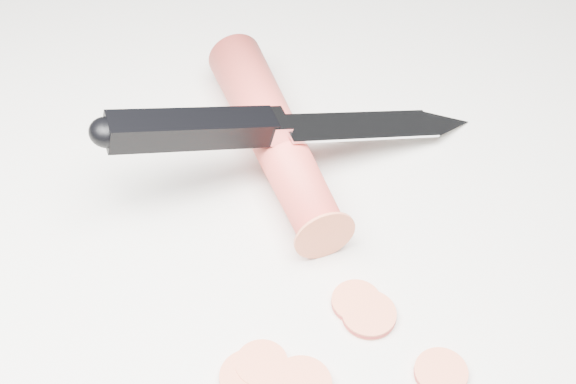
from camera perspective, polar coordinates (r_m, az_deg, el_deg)
ground at (r=0.54m, az=-1.69°, el=-7.68°), size 2.40×2.40×0.00m
carrot at (r=0.61m, az=-0.96°, el=3.98°), size 0.08×0.21×0.04m
carrot_slice_1 at (r=0.51m, az=-2.78°, el=-13.03°), size 0.04×0.04×0.01m
carrot_slice_2 at (r=0.51m, az=-1.89°, el=-12.19°), size 0.03×0.03×0.01m
carrot_slice_3 at (r=0.54m, az=4.88°, el=-7.79°), size 0.03×0.03×0.01m
carrot_slice_4 at (r=0.53m, az=5.78°, el=-8.67°), size 0.04×0.04×0.01m
carrot_slice_6 at (r=0.52m, az=10.82°, el=-12.50°), size 0.03×0.03×0.01m
kitchen_knife at (r=0.59m, az=0.69°, el=5.06°), size 0.30×0.10×0.09m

